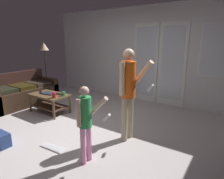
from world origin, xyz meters
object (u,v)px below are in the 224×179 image
at_px(floor_lamp, 44,51).
at_px(dvd_remote_slim, 41,91).
at_px(leather_couch, 21,93).
at_px(coffee_table, 49,99).
at_px(tv_remote_black, 60,94).
at_px(person_child, 86,118).
at_px(laptop_closed, 49,93).
at_px(cup_near_edge, 54,95).
at_px(person_adult, 129,87).
at_px(cup_by_laptop, 64,94).
at_px(loose_keyboard, 52,148).
at_px(backpack, 0,140).

height_order(floor_lamp, dvd_remote_slim, floor_lamp).
relative_size(leather_couch, coffee_table, 1.92).
bearing_deg(tv_remote_black, person_child, -47.14).
bearing_deg(floor_lamp, laptop_closed, -36.19).
relative_size(tv_remote_black, dvd_remote_slim, 1.00).
bearing_deg(cup_near_edge, dvd_remote_slim, 167.24).
distance_m(person_adult, laptop_closed, 2.30).
height_order(floor_lamp, cup_by_laptop, floor_lamp).
bearing_deg(floor_lamp, cup_by_laptop, -27.44).
bearing_deg(loose_keyboard, cup_near_edge, 137.86).
bearing_deg(leather_couch, cup_by_laptop, 4.21).
relative_size(cup_by_laptop, tv_remote_black, 0.58).
distance_m(backpack, dvd_remote_slim, 1.82).
relative_size(cup_by_laptop, dvd_remote_slim, 0.58).
bearing_deg(backpack, tv_remote_black, 102.97).
bearing_deg(loose_keyboard, coffee_table, 142.26).
relative_size(laptop_closed, cup_near_edge, 2.87).
distance_m(laptop_closed, cup_by_laptop, 0.44).
xyz_separation_m(loose_keyboard, dvd_remote_slim, (-1.71, 1.08, 0.46)).
bearing_deg(person_child, coffee_table, 154.00).
height_order(coffee_table, floor_lamp, floor_lamp).
bearing_deg(cup_near_edge, floor_lamp, 146.52).
relative_size(leather_couch, laptop_closed, 5.03).
bearing_deg(loose_keyboard, person_child, 3.66).
distance_m(backpack, tv_remote_black, 1.69).
xyz_separation_m(person_adult, cup_by_laptop, (-1.81, 0.19, -0.43)).
height_order(cup_near_edge, cup_by_laptop, cup_near_edge).
distance_m(backpack, loose_keyboard, 0.87).
distance_m(person_child, tv_remote_black, 2.15).
xyz_separation_m(coffee_table, cup_by_laptop, (0.39, 0.10, 0.17)).
bearing_deg(person_adult, cup_by_laptop, 173.97).
bearing_deg(cup_near_edge, backpack, -78.84).
bearing_deg(coffee_table, person_child, -26.00).
distance_m(person_adult, person_child, 0.96).
height_order(coffee_table, tv_remote_black, tv_remote_black).
relative_size(person_adult, backpack, 4.95).
distance_m(person_child, laptop_closed, 2.35).
height_order(leather_couch, cup_by_laptop, leather_couch).
xyz_separation_m(leather_couch, dvd_remote_slim, (0.82, 0.04, 0.16)).
xyz_separation_m(leather_couch, loose_keyboard, (2.52, -1.03, -0.29)).
distance_m(coffee_table, floor_lamp, 2.11).
xyz_separation_m(person_child, loose_keyboard, (-0.70, -0.05, -0.66)).
xyz_separation_m(coffee_table, backpack, (0.61, -1.48, -0.22)).
distance_m(coffee_table, cup_near_edge, 0.41).
relative_size(loose_keyboard, cup_near_edge, 3.58).
bearing_deg(laptop_closed, person_child, -33.86).
relative_size(person_child, backpack, 3.51).
bearing_deg(person_child, cup_near_edge, 153.05).
xyz_separation_m(person_child, dvd_remote_slim, (-2.41, 1.03, -0.20)).
bearing_deg(tv_remote_black, loose_keyboard, -61.73).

